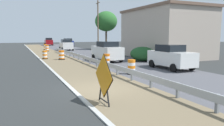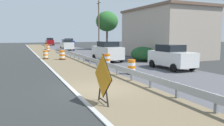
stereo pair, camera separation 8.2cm
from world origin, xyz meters
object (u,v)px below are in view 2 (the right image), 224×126
at_px(car_lead_near_lane, 67,45).
at_px(car_mid_far_lane, 69,43).
at_px(warning_sign_diamond, 103,77).
at_px(utility_pole_mid, 99,25).
at_px(car_lead_far_lane, 107,51).
at_px(traffic_barrel_close, 107,60).
at_px(traffic_barrel_farther, 48,48).
at_px(traffic_barrel_far, 46,55).
at_px(car_trailing_near_lane, 171,57).
at_px(traffic_barrel_nearest, 132,68).
at_px(car_trailing_far_lane, 50,42).
at_px(traffic_barrel_farthest, 46,47).
at_px(utility_pole_near, 170,26).
at_px(traffic_barrel_mid, 62,55).

xyz_separation_m(car_lead_near_lane, car_mid_far_lane, (3.30, 13.18, -0.01)).
distance_m(warning_sign_diamond, utility_pole_mid, 32.57).
distance_m(car_lead_far_lane, car_mid_far_lane, 32.22).
bearing_deg(car_lead_far_lane, utility_pole_mid, -18.34).
relative_size(traffic_barrel_close, traffic_barrel_farther, 0.96).
distance_m(traffic_barrel_far, car_trailing_near_lane, 14.84).
distance_m(traffic_barrel_nearest, traffic_barrel_far, 13.69).
xyz_separation_m(car_lead_far_lane, car_trailing_far_lane, (-0.40, 41.32, -0.02)).
bearing_deg(traffic_barrel_farthest, car_mid_far_lane, 57.06).
height_order(traffic_barrel_farthest, car_trailing_near_lane, car_trailing_near_lane).
relative_size(car_lead_near_lane, car_trailing_far_lane, 0.91).
bearing_deg(car_lead_near_lane, traffic_barrel_nearest, 179.16).
bearing_deg(car_trailing_near_lane, utility_pole_near, 143.07).
distance_m(traffic_barrel_nearest, utility_pole_mid, 26.19).
bearing_deg(warning_sign_diamond, utility_pole_mid, -110.39).
bearing_deg(utility_pole_mid, utility_pole_near, -88.19).
relative_size(traffic_barrel_farther, utility_pole_near, 0.16).
bearing_deg(traffic_barrel_nearest, car_mid_far_lane, 83.66).
bearing_deg(car_lead_far_lane, traffic_barrel_nearest, 168.78).
bearing_deg(traffic_barrel_mid, traffic_barrel_farthest, 88.67).
distance_m(traffic_barrel_farther, car_trailing_far_lane, 23.78).
relative_size(traffic_barrel_close, traffic_barrel_mid, 1.01).
bearing_deg(car_trailing_far_lane, traffic_barrel_nearest, -179.52).
bearing_deg(car_trailing_near_lane, car_trailing_far_lane, -177.06).
bearing_deg(traffic_barrel_close, traffic_barrel_nearest, -91.78).
distance_m(traffic_barrel_mid, car_lead_near_lane, 16.00).
bearing_deg(car_trailing_far_lane, utility_pole_mid, -165.23).
height_order(warning_sign_diamond, car_lead_far_lane, car_lead_far_lane).
distance_m(car_trailing_near_lane, utility_pole_mid, 24.47).
relative_size(warning_sign_diamond, traffic_barrel_mid, 1.95).
bearing_deg(car_lead_near_lane, traffic_barrel_mid, 167.51).
bearing_deg(utility_pole_mid, traffic_barrel_farther, 173.93).
distance_m(traffic_barrel_close, car_mid_far_lane, 35.46).
bearing_deg(car_lead_far_lane, traffic_barrel_far, 49.47).
distance_m(car_mid_far_lane, utility_pole_mid, 15.86).
bearing_deg(car_mid_far_lane, car_lead_far_lane, -5.81).
distance_m(warning_sign_diamond, car_lead_near_lane, 32.94).
height_order(warning_sign_diamond, traffic_barrel_nearest, warning_sign_diamond).
bearing_deg(car_trailing_near_lane, traffic_barrel_mid, -147.52).
bearing_deg(car_trailing_far_lane, traffic_barrel_farther, 173.20).
relative_size(traffic_barrel_far, traffic_barrel_farthest, 0.88).
height_order(warning_sign_diamond, traffic_barrel_farther, warning_sign_diamond).
distance_m(traffic_barrel_close, car_lead_near_lane, 22.04).
relative_size(warning_sign_diamond, traffic_barrel_far, 2.09).
relative_size(car_trailing_near_lane, utility_pole_near, 0.60).
bearing_deg(car_mid_far_lane, traffic_barrel_farthest, -33.42).
height_order(warning_sign_diamond, utility_pole_mid, utility_pole_mid).
bearing_deg(warning_sign_diamond, traffic_barrel_close, -113.57).
distance_m(warning_sign_diamond, car_lead_far_lane, 14.77).
bearing_deg(traffic_barrel_farthest, traffic_barrel_close, -84.31).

